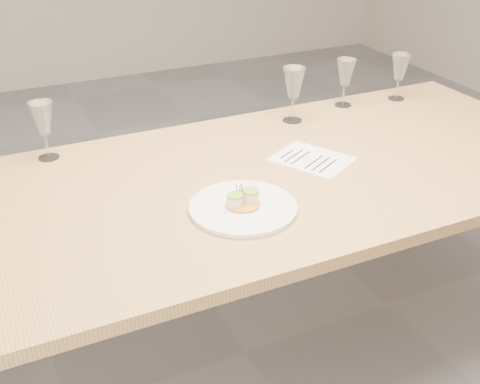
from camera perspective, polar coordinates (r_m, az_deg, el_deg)
name	(u,v)px	position (r m, az deg, el deg)	size (l,w,h in m)	color
ground	(245,352)	(2.36, 0.48, -14.96)	(7.00, 7.00, 0.00)	slate
dining_table	(246,196)	(1.96, 0.56, -0.35)	(2.40, 1.00, 0.75)	tan
dinner_plate	(243,206)	(1.74, 0.30, -1.38)	(0.31, 0.31, 0.08)	white
recipe_sheet	(312,159)	(2.06, 6.83, 3.13)	(0.29, 0.31, 0.00)	white
wine_glass_1	(43,120)	(2.10, -18.21, 6.54)	(0.08, 0.08, 0.20)	white
wine_glass_2	(294,84)	(2.32, 5.13, 10.17)	(0.09, 0.09, 0.21)	white
wine_glass_3	(346,73)	(2.51, 9.98, 11.02)	(0.08, 0.08, 0.19)	white
wine_glass_4	(400,68)	(2.63, 14.93, 11.31)	(0.08, 0.08, 0.19)	white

